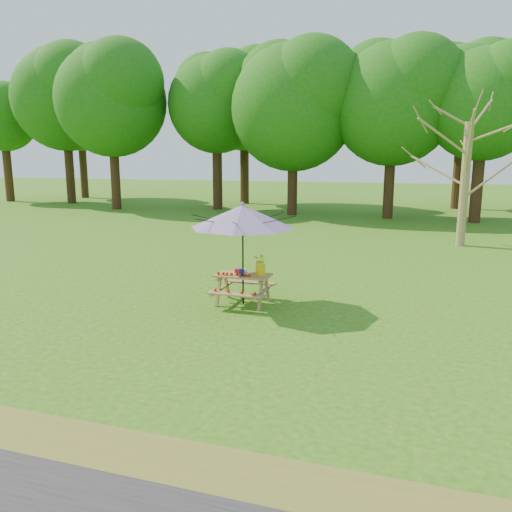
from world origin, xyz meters
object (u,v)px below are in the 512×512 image
(patio_umbrella, at_px, (243,216))
(flower_bucket, at_px, (261,263))
(picnic_table, at_px, (243,290))
(bare_tree, at_px, (474,68))

(patio_umbrella, height_order, flower_bucket, patio_umbrella)
(picnic_table, bearing_deg, flower_bucket, 12.90)
(patio_umbrella, xyz_separation_m, flower_bucket, (0.38, 0.08, -1.02))
(picnic_table, distance_m, patio_umbrella, 1.62)
(patio_umbrella, relative_size, flower_bucket, 5.46)
(bare_tree, xyz_separation_m, flower_bucket, (-4.81, -9.42, -5.31))
(picnic_table, height_order, patio_umbrella, patio_umbrella)
(patio_umbrella, bearing_deg, picnic_table, -95.19)
(bare_tree, bearing_deg, patio_umbrella, -118.62)
(bare_tree, bearing_deg, picnic_table, -118.62)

